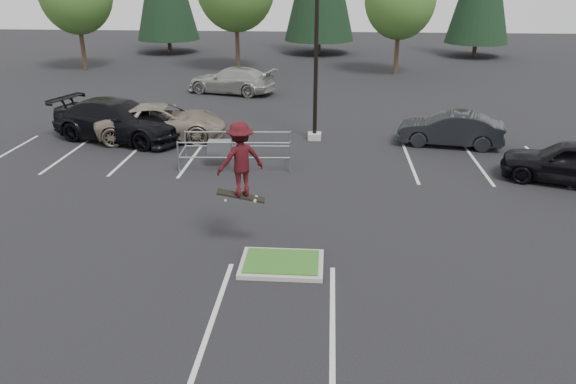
# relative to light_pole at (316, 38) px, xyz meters

# --- Properties ---
(ground) EXTENTS (120.00, 120.00, 0.00)m
(ground) POSITION_rel_light_pole_xyz_m (-0.50, -12.00, -4.56)
(ground) COLOR black
(ground) RESTS_ON ground
(grass_median) EXTENTS (2.20, 1.60, 0.16)m
(grass_median) POSITION_rel_light_pole_xyz_m (-0.50, -12.00, -4.48)
(grass_median) COLOR #9E9A93
(grass_median) RESTS_ON ground
(stall_lines) EXTENTS (22.62, 17.60, 0.01)m
(stall_lines) POSITION_rel_light_pole_xyz_m (-1.85, -5.98, -4.56)
(stall_lines) COLOR silver
(stall_lines) RESTS_ON ground
(light_pole) EXTENTS (0.70, 0.60, 10.12)m
(light_pole) POSITION_rel_light_pole_xyz_m (0.00, 0.00, 0.00)
(light_pole) COLOR #9E9A93
(light_pole) RESTS_ON ground
(decid_c) EXTENTS (5.12, 5.12, 8.38)m
(decid_c) POSITION_rel_light_pole_xyz_m (5.49, 17.83, 0.69)
(decid_c) COLOR #38281C
(decid_c) RESTS_ON ground
(cart_corral) EXTENTS (4.46, 1.84, 1.24)m
(cart_corral) POSITION_rel_light_pole_xyz_m (-3.49, -4.03, -3.78)
(cart_corral) COLOR #979BA0
(cart_corral) RESTS_ON ground
(skateboarder) EXTENTS (1.50, 1.30, 2.24)m
(skateboarder) POSITION_rel_light_pole_xyz_m (-1.70, -11.00, -1.94)
(skateboarder) COLOR black
(skateboarder) RESTS_ON ground
(car_l_tan) EXTENTS (6.12, 3.45, 1.62)m
(car_l_tan) POSITION_rel_light_pole_xyz_m (-7.00, -0.50, -3.75)
(car_l_tan) COLOR gray
(car_l_tan) RESTS_ON ground
(car_l_black) EXTENTS (6.85, 4.40, 1.85)m
(car_l_black) POSITION_rel_light_pole_xyz_m (-9.01, -0.72, -3.63)
(car_l_black) COLOR black
(car_l_black) RESTS_ON ground
(car_r_charc) EXTENTS (4.77, 2.36, 1.50)m
(car_r_charc) POSITION_rel_light_pole_xyz_m (6.00, -0.50, -3.81)
(car_r_charc) COLOR black
(car_r_charc) RESTS_ON ground
(car_r_black) EXTENTS (5.11, 3.47, 1.62)m
(car_r_black) POSITION_rel_light_pole_xyz_m (9.50, -5.00, -3.75)
(car_r_black) COLOR black
(car_r_black) RESTS_ON ground
(car_far_silver) EXTENTS (5.99, 3.68, 1.62)m
(car_far_silver) POSITION_rel_light_pole_xyz_m (-5.50, 10.00, -3.75)
(car_far_silver) COLOR #A9AAA4
(car_far_silver) RESTS_ON ground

